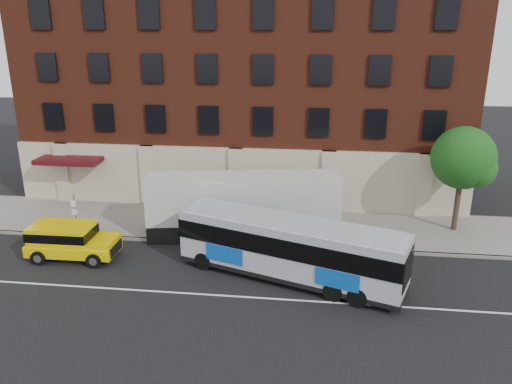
# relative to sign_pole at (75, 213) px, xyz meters

# --- Properties ---
(ground) EXTENTS (120.00, 120.00, 0.00)m
(ground) POSITION_rel_sign_pole_xyz_m (8.50, -6.15, -1.45)
(ground) COLOR black
(ground) RESTS_ON ground
(sidewalk) EXTENTS (60.00, 6.00, 0.15)m
(sidewalk) POSITION_rel_sign_pole_xyz_m (8.50, 2.85, -1.38)
(sidewalk) COLOR gray
(sidewalk) RESTS_ON ground
(kerb) EXTENTS (60.00, 0.25, 0.15)m
(kerb) POSITION_rel_sign_pole_xyz_m (8.50, -0.15, -1.38)
(kerb) COLOR gray
(kerb) RESTS_ON ground
(lane_line) EXTENTS (60.00, 0.12, 0.01)m
(lane_line) POSITION_rel_sign_pole_xyz_m (8.50, -5.65, -1.45)
(lane_line) COLOR white
(lane_line) RESTS_ON ground
(building) EXTENTS (30.00, 12.10, 15.00)m
(building) POSITION_rel_sign_pole_xyz_m (8.49, 10.77, 6.13)
(building) COLOR maroon
(building) RESTS_ON sidewalk
(sign_pole) EXTENTS (0.30, 0.20, 2.50)m
(sign_pole) POSITION_rel_sign_pole_xyz_m (0.00, 0.00, 0.00)
(sign_pole) COLOR slate
(sign_pole) RESTS_ON ground
(street_tree) EXTENTS (3.60, 3.60, 6.20)m
(street_tree) POSITION_rel_sign_pole_xyz_m (22.04, 3.34, 2.96)
(street_tree) COLOR #322319
(street_tree) RESTS_ON sidewalk
(city_bus) EXTENTS (11.26, 5.96, 3.04)m
(city_bus) POSITION_rel_sign_pole_xyz_m (12.57, -3.63, 0.23)
(city_bus) COLOR #ADB2B9
(city_bus) RESTS_ON ground
(yellow_suv) EXTENTS (4.90, 2.20, 1.87)m
(yellow_suv) POSITION_rel_sign_pole_xyz_m (0.94, -2.77, -0.38)
(yellow_suv) COLOR #FFDE00
(yellow_suv) RESTS_ON ground
(shipping_container) EXTENTS (11.20, 4.10, 3.66)m
(shipping_container) POSITION_rel_sign_pole_xyz_m (9.62, 1.35, 0.36)
(shipping_container) COLOR black
(shipping_container) RESTS_ON ground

